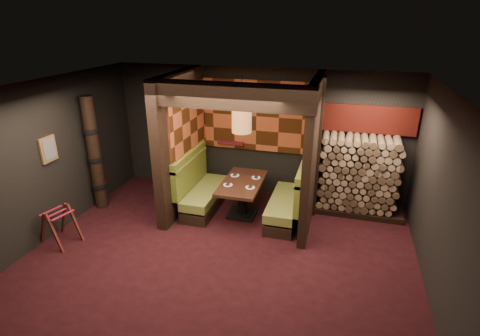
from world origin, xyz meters
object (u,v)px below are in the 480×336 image
(booth_bench_right, at_px, (290,201))
(totem_column, at_px, (95,155))
(dining_table, at_px, (242,192))
(booth_bench_left, at_px, (201,190))
(pendant_lamp, at_px, (242,121))
(firewood_stack, at_px, (362,176))
(luggage_rack, at_px, (59,224))

(booth_bench_right, distance_m, totem_column, 4.10)
(dining_table, bearing_deg, booth_bench_left, 174.28)
(booth_bench_right, bearing_deg, dining_table, -174.39)
(totem_column, bearing_deg, booth_bench_left, 14.75)
(pendant_lamp, distance_m, firewood_stack, 2.74)
(pendant_lamp, bearing_deg, totem_column, -172.35)
(booth_bench_right, bearing_deg, totem_column, -172.14)
(dining_table, relative_size, pendant_lamp, 1.36)
(dining_table, distance_m, pendant_lamp, 1.50)
(dining_table, height_order, pendant_lamp, pendant_lamp)
(booth_bench_left, xyz_separation_m, booth_bench_right, (1.89, 0.00, 0.00))
(luggage_rack, xyz_separation_m, totem_column, (-0.13, 1.40, 0.82))
(firewood_stack, bearing_deg, booth_bench_right, -152.65)
(firewood_stack, bearing_deg, booth_bench_left, -167.83)
(booth_bench_right, distance_m, firewood_stack, 1.58)
(booth_bench_left, bearing_deg, booth_bench_right, 0.00)
(totem_column, height_order, firewood_stack, totem_column)
(booth_bench_left, distance_m, firewood_stack, 3.35)
(dining_table, height_order, totem_column, totem_column)
(booth_bench_right, height_order, pendant_lamp, pendant_lamp)
(booth_bench_left, relative_size, luggage_rack, 2.11)
(pendant_lamp, distance_m, totem_column, 3.16)
(dining_table, bearing_deg, booth_bench_right, 5.61)
(booth_bench_right, height_order, totem_column, totem_column)
(pendant_lamp, xyz_separation_m, luggage_rack, (-2.90, -1.81, -1.66))
(luggage_rack, relative_size, totem_column, 0.32)
(booth_bench_left, bearing_deg, firewood_stack, 12.17)
(firewood_stack, bearing_deg, dining_table, -161.03)
(booth_bench_right, relative_size, luggage_rack, 2.11)
(pendant_lamp, height_order, luggage_rack, pendant_lamp)
(totem_column, bearing_deg, firewood_stack, 13.19)
(pendant_lamp, bearing_deg, booth_bench_left, 171.27)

